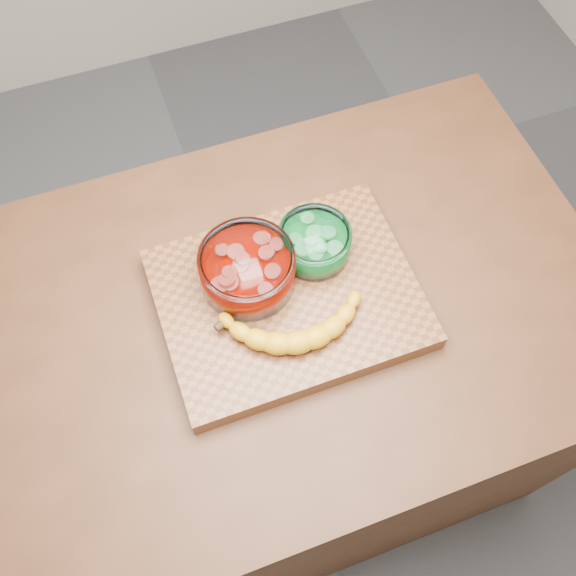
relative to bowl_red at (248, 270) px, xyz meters
name	(u,v)px	position (x,y,z in m)	size (l,w,h in m)	color
ground	(288,437)	(0.06, -0.05, -0.98)	(3.50, 3.50, 0.00)	#4F4F53
counter	(288,388)	(0.06, -0.05, -0.53)	(1.20, 0.80, 0.90)	#4C2916
cutting_board	(288,299)	(0.06, -0.05, -0.06)	(0.45, 0.35, 0.04)	brown
bowl_red	(248,270)	(0.00, 0.00, 0.00)	(0.17, 0.17, 0.08)	white
bowl_green	(314,243)	(0.13, 0.02, -0.01)	(0.13, 0.13, 0.06)	white
banana	(295,321)	(0.05, -0.11, -0.02)	(0.28, 0.14, 0.04)	orange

